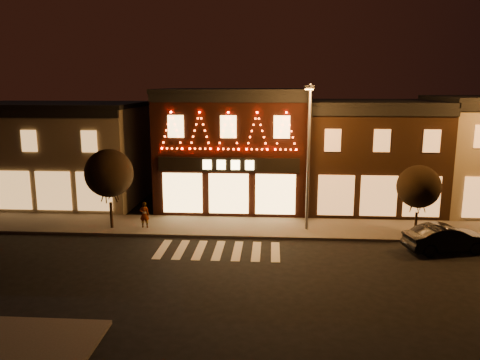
# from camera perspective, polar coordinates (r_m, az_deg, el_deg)

# --- Properties ---
(ground) EXTENTS (120.00, 120.00, 0.00)m
(ground) POSITION_cam_1_polar(r_m,az_deg,el_deg) (21.49, -3.86, -12.14)
(ground) COLOR black
(ground) RESTS_ON ground
(sidewalk_far) EXTENTS (44.00, 4.00, 0.15)m
(sidewalk_far) POSITION_cam_1_polar(r_m,az_deg,el_deg) (28.80, 2.26, -5.74)
(sidewalk_far) COLOR #47423D
(sidewalk_far) RESTS_ON ground
(building_left) EXTENTS (12.20, 8.28, 7.30)m
(building_left) POSITION_cam_1_polar(r_m,az_deg,el_deg) (37.34, -21.10, 3.12)
(building_left) COLOR #7A7057
(building_left) RESTS_ON ground
(building_pulp) EXTENTS (10.20, 8.34, 8.30)m
(building_pulp) POSITION_cam_1_polar(r_m,az_deg,el_deg) (33.88, -0.77, 3.96)
(building_pulp) COLOR black
(building_pulp) RESTS_ON ground
(building_right_a) EXTENTS (9.20, 8.28, 7.50)m
(building_right_a) POSITION_cam_1_polar(r_m,az_deg,el_deg) (34.50, 15.19, 3.03)
(building_right_a) COLOR #351F12
(building_right_a) RESTS_ON ground
(streetlamp_mid) EXTENTS (0.56, 1.94, 8.47)m
(streetlamp_mid) POSITION_cam_1_polar(r_m,az_deg,el_deg) (27.22, 8.29, 4.02)
(streetlamp_mid) COLOR #59595E
(streetlamp_mid) RESTS_ON sidewalk_far
(tree_left) EXTENTS (2.84, 2.84, 4.75)m
(tree_left) POSITION_cam_1_polar(r_m,az_deg,el_deg) (28.74, -15.55, 0.79)
(tree_left) COLOR black
(tree_left) RESTS_ON sidewalk_far
(tree_right) EXTENTS (2.41, 2.41, 4.03)m
(tree_right) POSITION_cam_1_polar(r_m,az_deg,el_deg) (28.26, 20.78, -0.76)
(tree_right) COLOR black
(tree_right) RESTS_ON sidewalk_far
(dark_sedan) EXTENTS (4.58, 2.46, 1.43)m
(dark_sedan) POSITION_cam_1_polar(r_m,az_deg,el_deg) (26.99, 23.69, -6.50)
(dark_sedan) COLOR black
(dark_sedan) RESTS_ON ground
(pedestrian) EXTENTS (0.58, 0.38, 1.58)m
(pedestrian) POSITION_cam_1_polar(r_m,az_deg,el_deg) (28.89, -11.47, -4.12)
(pedestrian) COLOR gray
(pedestrian) RESTS_ON sidewalk_far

